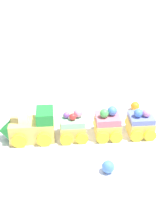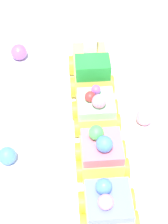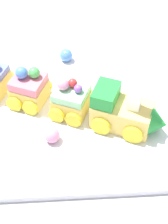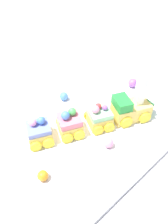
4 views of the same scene
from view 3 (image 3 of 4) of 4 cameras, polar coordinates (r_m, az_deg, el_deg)
ground_plane at (r=0.67m, az=-2.18°, el=-0.00°), size 10.00×10.00×0.00m
display_board at (r=0.67m, az=-2.19°, el=0.35°), size 0.71×0.36×0.01m
cake_train_locomotive at (r=0.62m, az=6.76°, el=0.02°), size 0.13×0.10×0.13m
cake_car_mint at (r=0.64m, az=-1.76°, el=1.84°), size 0.08×0.09×0.07m
cake_car_strawberry at (r=0.67m, az=-8.15°, el=3.56°), size 0.08×0.09×0.07m
gumball_blue at (r=0.76m, az=-2.25°, el=8.66°), size 0.03×0.03×0.03m
gumball_pink at (r=0.61m, az=-4.68°, el=-3.54°), size 0.03×0.03×0.03m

